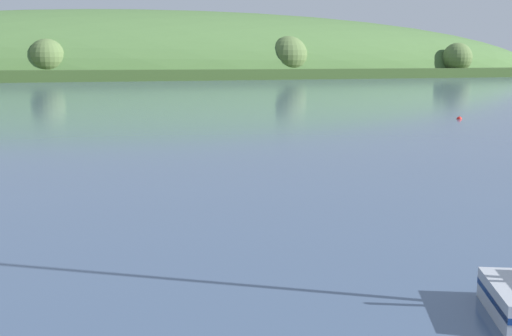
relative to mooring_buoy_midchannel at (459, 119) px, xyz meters
The scene contains 2 objects.
far_shoreline_hill 205.75m from the mooring_buoy_midchannel, 80.03° to the left, with size 498.67×124.93×55.39m.
mooring_buoy_midchannel is the anchor object (origin of this frame).
Camera 1 is at (-6.81, 11.52, 6.77)m, focal length 44.80 mm.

